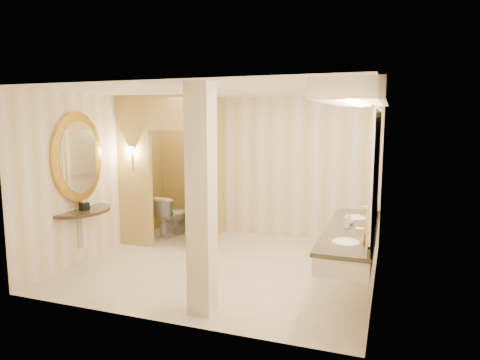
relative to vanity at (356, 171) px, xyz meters
name	(u,v)px	position (x,y,z in m)	size (l,w,h in m)	color
floor	(225,266)	(-1.98, 0.40, -1.63)	(4.50, 4.50, 0.00)	#F1E3D0
ceiling	(224,91)	(-1.98, 0.40, 1.07)	(4.50, 4.50, 0.00)	white
wall_back	(262,167)	(-1.98, 2.40, -0.28)	(4.50, 0.02, 2.70)	white
wall_front	(157,205)	(-1.98, -1.60, -0.28)	(4.50, 0.02, 2.70)	white
wall_left	(102,175)	(-4.23, 0.40, -0.28)	(0.02, 4.00, 2.70)	white
wall_right	(378,189)	(0.27, 0.40, -0.28)	(0.02, 4.00, 2.70)	white
toilet_closet	(187,169)	(-3.10, 1.37, -0.24)	(1.50, 1.55, 2.70)	#D5C16F
wall_sconce	(132,151)	(-3.90, 0.83, 0.10)	(0.14, 0.14, 0.42)	gold
vanity	(356,171)	(0.00, 0.00, 0.00)	(0.75, 2.64, 2.09)	silver
console_shelf	(79,179)	(-4.19, -0.22, -0.28)	(1.08, 1.08, 1.99)	black
pillar	(201,201)	(-1.63, -1.19, -0.28)	(0.28, 0.28, 2.70)	silver
tissue_box	(84,206)	(-4.07, -0.27, -0.69)	(0.12, 0.12, 0.12)	black
toilet	(172,215)	(-3.63, 1.74, -1.23)	(0.45, 0.78, 0.80)	white
soap_bottle_a	(346,220)	(-0.11, 0.11, -0.68)	(0.07, 0.07, 0.14)	beige
soap_bottle_b	(350,220)	(-0.06, 0.17, -0.69)	(0.10, 0.10, 0.13)	silver
soap_bottle_c	(347,221)	(-0.09, -0.05, -0.65)	(0.08, 0.08, 0.20)	#C6B28C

